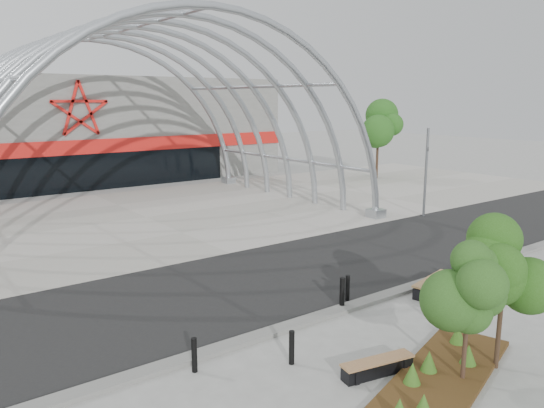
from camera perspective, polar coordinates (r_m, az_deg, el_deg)
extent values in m
plane|color=gray|center=(17.11, 8.16, -10.70)|extent=(140.00, 140.00, 0.00)
cube|color=black|center=(19.57, 0.88, -7.69)|extent=(140.00, 7.00, 0.02)
cube|color=#A4A095|center=(29.65, -13.38, -1.42)|extent=(60.00, 17.00, 0.04)
cube|color=slate|center=(16.92, 8.77, -10.75)|extent=(60.00, 0.50, 0.12)
cube|color=slate|center=(46.14, -22.62, 7.45)|extent=(34.00, 15.00, 8.00)
cube|color=black|center=(39.23, -19.62, 3.17)|extent=(22.00, 0.25, 2.60)
cube|color=red|center=(39.04, -19.80, 5.78)|extent=(34.00, 0.30, 1.00)
torus|color=#A3A9AF|center=(23.14, -5.94, -4.77)|extent=(20.36, 0.36, 20.36)
torus|color=#A3A9AF|center=(25.25, -8.85, -3.49)|extent=(20.36, 0.36, 20.36)
torus|color=#A3A9AF|center=(27.43, -11.30, -2.39)|extent=(20.36, 0.36, 20.36)
torus|color=#A3A9AF|center=(29.65, -13.38, -1.46)|extent=(20.36, 0.36, 20.36)
torus|color=#A3A9AF|center=(31.92, -15.17, -0.65)|extent=(20.36, 0.36, 20.36)
torus|color=#A3A9AF|center=(34.22, -16.72, 0.04)|extent=(20.36, 0.36, 20.36)
torus|color=#A3A9AF|center=(36.55, -18.07, 0.65)|extent=(20.36, 0.36, 20.36)
cylinder|color=#A3A9AF|center=(34.12, 1.50, 4.88)|extent=(0.20, 15.00, 0.20)
cylinder|color=#A3A9AF|center=(32.39, -2.15, 12.48)|extent=(0.20, 15.00, 0.20)
cylinder|color=#A3A9AF|center=(29.20, -14.31, 18.07)|extent=(0.20, 15.00, 0.20)
cube|color=#A3A9AF|center=(29.29, 11.10, -1.02)|extent=(0.80, 0.80, 0.50)
cube|color=#A3A9AF|center=(40.72, -4.67, 2.56)|extent=(0.80, 0.80, 0.50)
cube|color=#3C2B0D|center=(13.36, 17.67, -17.47)|extent=(5.92, 3.37, 0.11)
cone|color=#3B6B1E|center=(11.71, 15.98, -20.07)|extent=(0.39, 0.39, 0.49)
cone|color=#3B6B1E|center=(13.40, 16.53, -15.87)|extent=(0.39, 0.39, 0.49)
cone|color=#3B6B1E|center=(13.99, 20.37, -14.91)|extent=(0.39, 0.39, 0.49)
cone|color=#3B6B1E|center=(12.79, 14.86, -17.15)|extent=(0.39, 0.39, 0.49)
cone|color=#3B6B1E|center=(14.98, 19.36, -13.05)|extent=(0.39, 0.39, 0.49)
cylinder|color=slate|center=(29.98, 16.21, 3.23)|extent=(0.14, 0.14, 4.84)
imported|color=black|center=(29.86, 16.33, 5.25)|extent=(0.16, 0.68, 0.14)
cylinder|color=#331F16|center=(13.13, 20.02, -14.35)|extent=(0.10, 0.10, 1.67)
ellipsoid|color=#213D15|center=(12.56, 20.48, -8.06)|extent=(1.43, 1.43, 1.82)
cylinder|color=black|center=(14.05, 23.19, -12.74)|extent=(0.11, 0.11, 1.72)
ellipsoid|color=#1B3F0C|center=(13.51, 23.70, -6.63)|extent=(1.43, 1.43, 1.88)
cube|color=black|center=(13.22, 11.27, -16.98)|extent=(1.85, 0.70, 0.31)
cube|color=black|center=(12.85, 8.71, -17.62)|extent=(0.19, 0.41, 0.36)
cube|color=black|center=(13.58, 13.68, -16.14)|extent=(0.19, 0.41, 0.36)
cube|color=brown|center=(13.12, 11.31, -16.17)|extent=(1.91, 0.77, 0.05)
cube|color=black|center=(18.75, 16.95, -8.49)|extent=(2.23, 0.88, 0.37)
cube|color=black|center=(18.03, 15.86, -9.12)|extent=(0.23, 0.50, 0.44)
cube|color=black|center=(19.45, 17.96, -7.72)|extent=(0.23, 0.50, 0.44)
cube|color=#9A714B|center=(18.66, 16.99, -7.76)|extent=(2.30, 0.96, 0.07)
cylinder|color=black|center=(13.11, -8.35, -15.78)|extent=(0.14, 0.14, 0.85)
cylinder|color=black|center=(13.33, 2.13, -15.18)|extent=(0.14, 0.14, 0.86)
cylinder|color=black|center=(16.62, 7.56, -9.49)|extent=(0.16, 0.16, 1.00)
cylinder|color=black|center=(17.28, 8.13, -8.95)|extent=(0.14, 0.14, 0.86)
cylinder|color=black|center=(19.24, 20.77, -7.38)|extent=(0.15, 0.15, 0.92)
cylinder|color=#2F1F14|center=(43.78, 11.23, 4.66)|extent=(0.20, 0.20, 3.03)
ellipsoid|color=#184C12|center=(43.57, 11.37, 8.25)|extent=(2.70, 2.70, 3.30)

